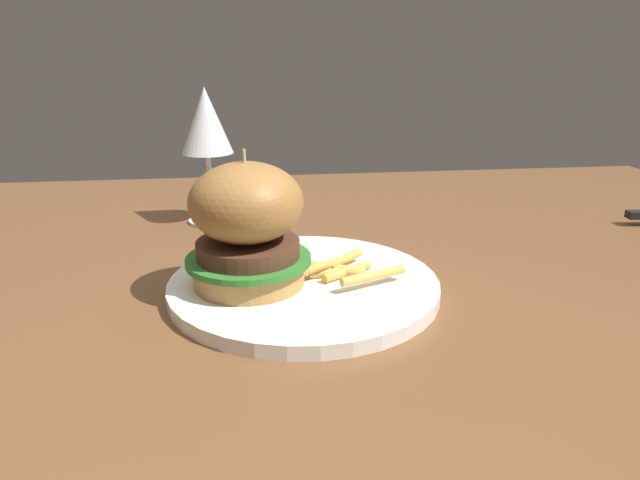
% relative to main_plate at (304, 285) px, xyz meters
% --- Properties ---
extents(dining_table, '(1.39, 0.87, 0.74)m').
position_rel_main_plate_xyz_m(dining_table, '(0.03, 0.11, -0.09)').
color(dining_table, brown).
rests_on(dining_table, ground).
extents(main_plate, '(0.27, 0.27, 0.01)m').
position_rel_main_plate_xyz_m(main_plate, '(0.00, 0.00, 0.00)').
color(main_plate, white).
rests_on(main_plate, dining_table).
extents(burger_sandwich, '(0.12, 0.12, 0.13)m').
position_rel_main_plate_xyz_m(burger_sandwich, '(-0.05, -0.00, 0.07)').
color(burger_sandwich, '#B78447').
rests_on(burger_sandwich, main_plate).
extents(fries_pile, '(0.11, 0.09, 0.02)m').
position_rel_main_plate_xyz_m(fries_pile, '(0.04, 0.00, 0.02)').
color(fries_pile, '#EABC5B').
rests_on(fries_pile, main_plate).
extents(wine_glass, '(0.07, 0.07, 0.18)m').
position_rel_main_plate_xyz_m(wine_glass, '(-0.10, 0.25, 0.13)').
color(wine_glass, silver).
rests_on(wine_glass, dining_table).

